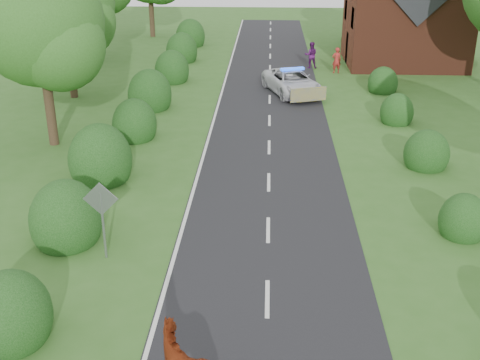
# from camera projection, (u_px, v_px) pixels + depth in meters

# --- Properties ---
(ground) EXTENTS (120.00, 120.00, 0.00)m
(ground) POSITION_uv_depth(u_px,v_px,m) (267.00, 299.00, 16.56)
(ground) COLOR #366523
(road) EXTENTS (6.00, 70.00, 0.02)m
(road) POSITION_uv_depth(u_px,v_px,m) (269.00, 127.00, 30.30)
(road) COLOR black
(road) RESTS_ON ground
(road_markings) EXTENTS (4.96, 70.00, 0.01)m
(road_markings) POSITION_uv_depth(u_px,v_px,m) (235.00, 140.00, 28.47)
(road_markings) COLOR white
(road_markings) RESTS_ON road
(hedgerow_left) EXTENTS (2.75, 50.41, 3.00)m
(hedgerow_left) POSITION_uv_depth(u_px,v_px,m) (126.00, 132.00, 27.27)
(hedgerow_left) COLOR #123C0E
(hedgerow_left) RESTS_ON ground
(hedgerow_right) EXTENTS (2.10, 45.78, 2.10)m
(hedgerow_right) POSITION_uv_depth(u_px,v_px,m) (420.00, 145.00, 26.32)
(hedgerow_right) COLOR #123C0E
(hedgerow_right) RESTS_ON ground
(tree_left_a) EXTENTS (5.74, 5.60, 8.38)m
(tree_left_a) POSITION_uv_depth(u_px,v_px,m) (44.00, 28.00, 25.73)
(tree_left_a) COLOR #332316
(tree_left_a) RESTS_ON ground
(tree_left_b) EXTENTS (5.74, 5.60, 8.07)m
(tree_left_b) POSITION_uv_depth(u_px,v_px,m) (68.00, 9.00, 33.25)
(tree_left_b) COLOR #332316
(tree_left_b) RESTS_ON ground
(road_sign) EXTENTS (1.06, 0.08, 2.53)m
(road_sign) POSITION_uv_depth(u_px,v_px,m) (102.00, 209.00, 17.96)
(road_sign) COLOR gray
(road_sign) RESTS_ON ground
(house) EXTENTS (8.00, 7.40, 9.17)m
(house) POSITION_uv_depth(u_px,v_px,m) (407.00, 10.00, 42.11)
(house) COLOR brown
(house) RESTS_ON ground
(police_van) EXTENTS (3.91, 5.64, 1.58)m
(police_van) POSITION_uv_depth(u_px,v_px,m) (292.00, 82.00, 35.76)
(police_van) COLOR silver
(police_van) RESTS_ON ground
(pedestrian_red) EXTENTS (0.72, 0.56, 1.74)m
(pedestrian_red) POSITION_uv_depth(u_px,v_px,m) (337.00, 60.00, 40.60)
(pedestrian_red) COLOR #AC2825
(pedestrian_red) RESTS_ON ground
(pedestrian_purple) EXTENTS (0.91, 0.72, 1.82)m
(pedestrian_purple) POSITION_uv_depth(u_px,v_px,m) (311.00, 55.00, 41.97)
(pedestrian_purple) COLOR #52165A
(pedestrian_purple) RESTS_ON ground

